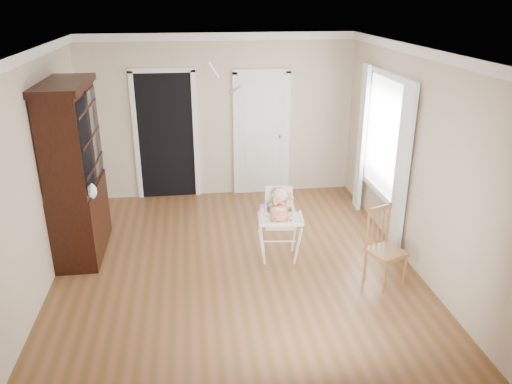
{
  "coord_description": "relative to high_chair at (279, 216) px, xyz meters",
  "views": [
    {
      "loc": [
        -0.49,
        -5.67,
        3.27
      ],
      "look_at": [
        0.27,
        -0.02,
        0.99
      ],
      "focal_mm": 35.0,
      "sensor_mm": 36.0,
      "label": 1
    }
  ],
  "objects": [
    {
      "name": "closet_door",
      "position": [
        0.12,
        2.4,
        0.42
      ],
      "size": [
        0.96,
        0.09,
        2.13
      ],
      "color": "white",
      "rests_on": "wall_back"
    },
    {
      "name": "high_chair",
      "position": [
        0.0,
        0.0,
        0.0
      ],
      "size": [
        0.62,
        0.74,
        0.97
      ],
      "rotation": [
        0.0,
        0.0,
        -0.11
      ],
      "color": "white",
      "rests_on": "floor"
    },
    {
      "name": "ceiling",
      "position": [
        -0.58,
        -0.07,
        2.1
      ],
      "size": [
        5.0,
        5.0,
        0.0
      ],
      "primitive_type": "plane",
      "rotation": [
        3.14,
        0.0,
        0.0
      ],
      "color": "white",
      "rests_on": "wall_back"
    },
    {
      "name": "china_cabinet",
      "position": [
        -2.57,
        0.54,
        0.54
      ],
      "size": [
        0.6,
        1.36,
        2.29
      ],
      "color": "black",
      "rests_on": "floor"
    },
    {
      "name": "sippy_cup",
      "position": [
        -0.23,
        -0.06,
        0.14
      ],
      "size": [
        0.07,
        0.07,
        0.16
      ],
      "rotation": [
        0.0,
        0.0,
        -0.11
      ],
      "color": "#FA98D0",
      "rests_on": "high_chair"
    },
    {
      "name": "wall_right",
      "position": [
        1.67,
        -0.07,
        0.75
      ],
      "size": [
        0.0,
        5.0,
        5.0
      ],
      "primitive_type": "plane",
      "rotation": [
        1.57,
        0.0,
        -1.57
      ],
      "color": "beige",
      "rests_on": "floor"
    },
    {
      "name": "floor",
      "position": [
        -0.58,
        -0.07,
        -0.6
      ],
      "size": [
        5.0,
        5.0,
        0.0
      ],
      "primitive_type": "plane",
      "color": "brown",
      "rests_on": "ground"
    },
    {
      "name": "wall_back",
      "position": [
        -0.58,
        2.43,
        0.75
      ],
      "size": [
        4.5,
        0.0,
        4.5
      ],
      "primitive_type": "plane",
      "rotation": [
        1.57,
        0.0,
        0.0
      ],
      "color": "beige",
      "rests_on": "floor"
    },
    {
      "name": "dining_chair",
      "position": [
        1.15,
        -0.74,
        -0.16
      ],
      "size": [
        0.5,
        0.5,
        0.94
      ],
      "rotation": [
        0.0,
        0.0,
        0.4
      ],
      "color": "brown",
      "rests_on": "floor"
    },
    {
      "name": "crown_molding",
      "position": [
        -0.58,
        -0.07,
        2.04
      ],
      "size": [
        4.5,
        5.0,
        0.12
      ],
      "primitive_type": null,
      "color": "white",
      "rests_on": "ceiling"
    },
    {
      "name": "cake",
      "position": [
        -0.05,
        -0.23,
        0.14
      ],
      "size": [
        0.27,
        0.27,
        0.13
      ],
      "color": "silver",
      "rests_on": "high_chair"
    },
    {
      "name": "wall_left",
      "position": [
        -2.83,
        -0.07,
        0.75
      ],
      "size": [
        0.0,
        5.0,
        5.0
      ],
      "primitive_type": "plane",
      "rotation": [
        1.57,
        0.0,
        1.57
      ],
      "color": "beige",
      "rests_on": "floor"
    },
    {
      "name": "baby",
      "position": [
        0.0,
        0.02,
        0.15
      ],
      "size": [
        0.28,
        0.23,
        0.44
      ],
      "rotation": [
        0.0,
        0.0,
        -0.11
      ],
      "color": "beige",
      "rests_on": "high_chair"
    },
    {
      "name": "doorway",
      "position": [
        -1.48,
        2.41,
        0.51
      ],
      "size": [
        1.06,
        0.05,
        2.22
      ],
      "color": "black",
      "rests_on": "wall_back"
    },
    {
      "name": "streamer",
      "position": [
        -0.75,
        0.63,
        1.77
      ],
      "size": [
        0.13,
        0.48,
        0.15
      ],
      "primitive_type": null,
      "rotation": [
        0.26,
        0.0,
        0.2
      ],
      "color": "pink",
      "rests_on": "ceiling"
    },
    {
      "name": "window_right",
      "position": [
        1.59,
        0.73,
        0.69
      ],
      "size": [
        0.13,
        1.84,
        2.3
      ],
      "color": "white",
      "rests_on": "wall_right"
    }
  ]
}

